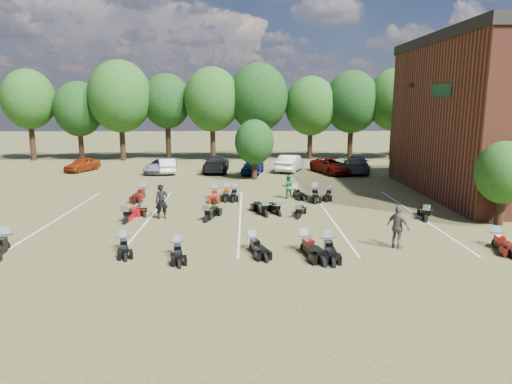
{
  "coord_description": "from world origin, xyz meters",
  "views": [
    {
      "loc": [
        -2.62,
        -21.74,
        6.27
      ],
      "look_at": [
        -2.1,
        4.0,
        1.2
      ],
      "focal_mm": 32.0,
      "sensor_mm": 36.0,
      "label": 1
    }
  ],
  "objects_px": {
    "person_black": "(162,202)",
    "person_green": "(288,187)",
    "motorcycle_0": "(6,250)",
    "motorcycle_14": "(143,198)",
    "motorcycle_7": "(126,223)",
    "car_0": "(82,164)",
    "car_4": "(253,166)",
    "motorcycle_3": "(177,255)",
    "person_grey": "(398,227)"
  },
  "relations": [
    {
      "from": "person_green",
      "to": "person_grey",
      "type": "bearing_deg",
      "value": 110.25
    },
    {
      "from": "car_0",
      "to": "person_grey",
      "type": "bearing_deg",
      "value": -25.43
    },
    {
      "from": "motorcycle_0",
      "to": "motorcycle_7",
      "type": "bearing_deg",
      "value": 41.03
    },
    {
      "from": "car_4",
      "to": "person_black",
      "type": "bearing_deg",
      "value": -96.4
    },
    {
      "from": "car_0",
      "to": "motorcycle_14",
      "type": "height_order",
      "value": "car_0"
    },
    {
      "from": "motorcycle_3",
      "to": "motorcycle_14",
      "type": "bearing_deg",
      "value": 97.36
    },
    {
      "from": "person_green",
      "to": "person_black",
      "type": "bearing_deg",
      "value": 35.91
    },
    {
      "from": "motorcycle_0",
      "to": "motorcycle_7",
      "type": "distance_m",
      "value": 5.99
    },
    {
      "from": "person_black",
      "to": "motorcycle_14",
      "type": "xyz_separation_m",
      "value": [
        -2.29,
        5.62,
        -0.95
      ]
    },
    {
      "from": "motorcycle_0",
      "to": "motorcycle_14",
      "type": "distance_m",
      "value": 11.49
    },
    {
      "from": "car_4",
      "to": "motorcycle_7",
      "type": "bearing_deg",
      "value": -100.77
    },
    {
      "from": "car_4",
      "to": "person_grey",
      "type": "relative_size",
      "value": 2.06
    },
    {
      "from": "person_green",
      "to": "motorcycle_14",
      "type": "xyz_separation_m",
      "value": [
        -9.67,
        0.36,
        -0.79
      ]
    },
    {
      "from": "car_4",
      "to": "motorcycle_0",
      "type": "xyz_separation_m",
      "value": [
        -10.96,
        -21.28,
        -0.67
      ]
    },
    {
      "from": "motorcycle_3",
      "to": "motorcycle_7",
      "type": "relative_size",
      "value": 0.85
    },
    {
      "from": "person_green",
      "to": "motorcycle_14",
      "type": "relative_size",
      "value": 0.63
    },
    {
      "from": "motorcycle_3",
      "to": "motorcycle_0",
      "type": "bearing_deg",
      "value": 162.76
    },
    {
      "from": "person_black",
      "to": "person_green",
      "type": "height_order",
      "value": "person_black"
    },
    {
      "from": "motorcycle_0",
      "to": "motorcycle_14",
      "type": "height_order",
      "value": "motorcycle_0"
    },
    {
      "from": "person_black",
      "to": "person_green",
      "type": "distance_m",
      "value": 9.06
    },
    {
      "from": "motorcycle_0",
      "to": "motorcycle_3",
      "type": "xyz_separation_m",
      "value": [
        7.5,
        -0.74,
        0.0
      ]
    },
    {
      "from": "motorcycle_7",
      "to": "car_0",
      "type": "bearing_deg",
      "value": -61.06
    },
    {
      "from": "car_0",
      "to": "motorcycle_14",
      "type": "xyz_separation_m",
      "value": [
        8.25,
        -12.12,
        -0.64
      ]
    },
    {
      "from": "person_green",
      "to": "motorcycle_14",
      "type": "height_order",
      "value": "person_green"
    },
    {
      "from": "motorcycle_14",
      "to": "person_grey",
      "type": "bearing_deg",
      "value": -36.12
    },
    {
      "from": "car_4",
      "to": "motorcycle_14",
      "type": "distance_m",
      "value": 12.77
    },
    {
      "from": "person_grey",
      "to": "car_0",
      "type": "bearing_deg",
      "value": 8.17
    },
    {
      "from": "motorcycle_3",
      "to": "car_4",
      "type": "bearing_deg",
      "value": 69.45
    },
    {
      "from": "person_green",
      "to": "car_0",
      "type": "bearing_deg",
      "value": -34.44
    },
    {
      "from": "car_0",
      "to": "motorcycle_7",
      "type": "distance_m",
      "value": 20.62
    },
    {
      "from": "motorcycle_0",
      "to": "car_4",
      "type": "bearing_deg",
      "value": 56.0
    },
    {
      "from": "person_black",
      "to": "motorcycle_7",
      "type": "distance_m",
      "value": 2.18
    },
    {
      "from": "person_green",
      "to": "motorcycle_0",
      "type": "relative_size",
      "value": 0.62
    },
    {
      "from": "motorcycle_14",
      "to": "person_black",
      "type": "bearing_deg",
      "value": -64.74
    },
    {
      "from": "car_0",
      "to": "motorcycle_14",
      "type": "bearing_deg",
      "value": -34.44
    },
    {
      "from": "motorcycle_0",
      "to": "motorcycle_7",
      "type": "height_order",
      "value": "motorcycle_0"
    },
    {
      "from": "car_0",
      "to": "person_black",
      "type": "relative_size",
      "value": 1.97
    },
    {
      "from": "person_grey",
      "to": "motorcycle_7",
      "type": "height_order",
      "value": "person_grey"
    },
    {
      "from": "motorcycle_0",
      "to": "motorcycle_3",
      "type": "relative_size",
      "value": 1.25
    },
    {
      "from": "person_grey",
      "to": "motorcycle_3",
      "type": "xyz_separation_m",
      "value": [
        -9.49,
        -0.68,
        -0.96
      ]
    },
    {
      "from": "person_black",
      "to": "person_grey",
      "type": "distance_m",
      "value": 12.44
    },
    {
      "from": "car_4",
      "to": "person_black",
      "type": "height_order",
      "value": "person_black"
    },
    {
      "from": "car_4",
      "to": "motorcycle_14",
      "type": "relative_size",
      "value": 1.58
    },
    {
      "from": "car_0",
      "to": "motorcycle_3",
      "type": "distance_m",
      "value": 26.79
    },
    {
      "from": "person_green",
      "to": "person_grey",
      "type": "relative_size",
      "value": 0.82
    },
    {
      "from": "person_grey",
      "to": "motorcycle_14",
      "type": "relative_size",
      "value": 0.76
    },
    {
      "from": "motorcycle_7",
      "to": "person_grey",
      "type": "bearing_deg",
      "value": 164.54
    },
    {
      "from": "car_4",
      "to": "car_0",
      "type": "bearing_deg",
      "value": -174.9
    },
    {
      "from": "motorcycle_14",
      "to": "motorcycle_3",
      "type": "bearing_deg",
      "value": -67.97
    },
    {
      "from": "person_black",
      "to": "motorcycle_7",
      "type": "relative_size",
      "value": 0.8
    }
  ]
}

